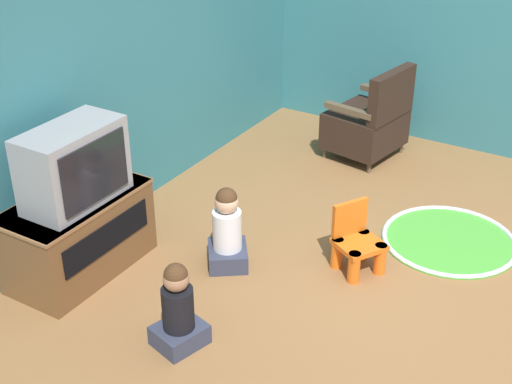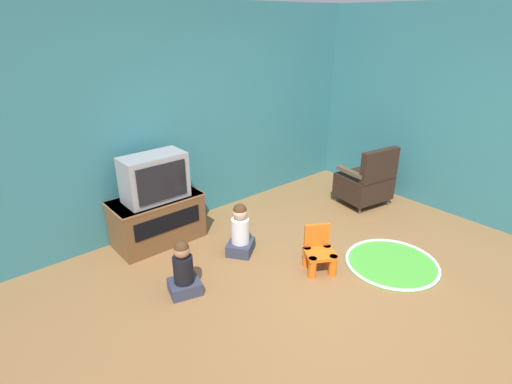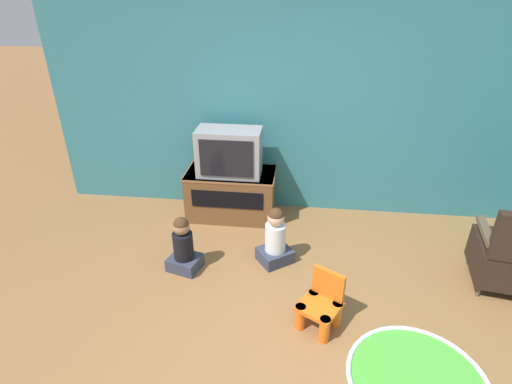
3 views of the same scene
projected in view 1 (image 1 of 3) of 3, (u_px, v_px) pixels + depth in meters
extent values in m
plane|color=olive|center=(401.00, 298.00, 4.77)|extent=(30.00, 30.00, 0.00)
cube|color=teal|center=(92.00, 53.00, 5.10)|extent=(5.69, 0.12, 2.69)
cube|color=brown|center=(78.00, 235.00, 4.94)|extent=(1.02, 0.54, 0.57)
cube|color=#90603A|center=(74.00, 200.00, 4.80)|extent=(1.04, 0.55, 0.02)
cube|color=black|center=(107.00, 237.00, 4.78)|extent=(0.81, 0.01, 0.21)
cube|color=#939399|center=(73.00, 165.00, 4.65)|extent=(0.71, 0.37, 0.53)
cube|color=black|center=(95.00, 172.00, 4.57)|extent=(0.58, 0.02, 0.41)
cylinder|color=brown|center=(358.00, 134.00, 7.02)|extent=(0.04, 0.04, 0.10)
cylinder|color=brown|center=(325.00, 152.00, 6.65)|extent=(0.04, 0.04, 0.10)
cylinder|color=brown|center=(401.00, 147.00, 6.75)|extent=(0.04, 0.04, 0.10)
cylinder|color=brown|center=(369.00, 168.00, 6.37)|extent=(0.04, 0.04, 0.10)
cube|color=black|center=(365.00, 128.00, 6.59)|extent=(0.74, 0.67, 0.34)
cube|color=black|center=(392.00, 95.00, 6.27)|extent=(0.63, 0.20, 0.43)
cube|color=brown|center=(384.00, 92.00, 6.66)|extent=(0.15, 0.49, 0.05)
cube|color=brown|center=(349.00, 110.00, 6.27)|extent=(0.15, 0.49, 0.05)
cylinder|color=orange|center=(354.00, 267.00, 4.89)|extent=(0.09, 0.09, 0.23)
cylinder|color=orange|center=(380.00, 259.00, 4.98)|extent=(0.09, 0.09, 0.23)
cylinder|color=orange|center=(337.00, 253.00, 5.05)|extent=(0.09, 0.09, 0.23)
cylinder|color=orange|center=(362.00, 245.00, 5.14)|extent=(0.09, 0.09, 0.23)
cube|color=orange|center=(359.00, 244.00, 4.97)|extent=(0.41, 0.41, 0.04)
cube|color=orange|center=(350.00, 218.00, 5.00)|extent=(0.26, 0.17, 0.26)
cylinder|color=green|center=(449.00, 240.00, 5.39)|extent=(1.01, 1.01, 0.01)
torus|color=silver|center=(449.00, 240.00, 5.39)|extent=(1.01, 1.01, 0.04)
cube|color=#33384C|center=(180.00, 335.00, 4.34)|extent=(0.35, 0.33, 0.13)
cylinder|color=black|center=(178.00, 308.00, 4.24)|extent=(0.19, 0.19, 0.28)
sphere|color=#9E7051|center=(176.00, 279.00, 4.14)|extent=(0.16, 0.16, 0.16)
sphere|color=#472D19|center=(176.00, 275.00, 4.13)|extent=(0.14, 0.14, 0.14)
cube|color=#33384C|center=(228.00, 256.00, 5.10)|extent=(0.41, 0.41, 0.14)
cylinder|color=silver|center=(227.00, 230.00, 4.99)|extent=(0.21, 0.21, 0.29)
sphere|color=#D8AD8C|center=(227.00, 202.00, 4.89)|extent=(0.17, 0.17, 0.17)
sphere|color=#472D19|center=(226.00, 198.00, 4.87)|extent=(0.15, 0.15, 0.15)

